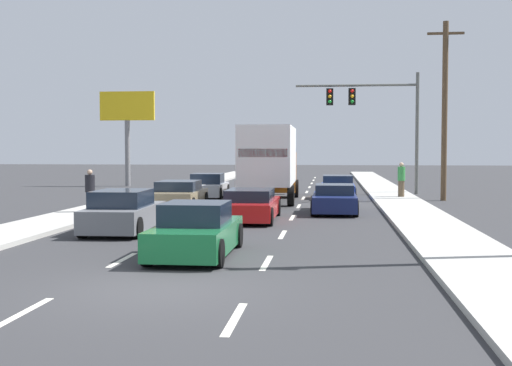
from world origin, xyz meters
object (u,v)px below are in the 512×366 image
at_px(car_red, 251,206).
at_px(car_tan, 179,196).
at_px(traffic_signal_mast, 367,106).
at_px(car_gray, 124,213).
at_px(car_navy, 334,200).
at_px(utility_pole_mid, 445,109).
at_px(box_truck, 270,160).
at_px(car_blue, 338,188).
at_px(car_silver, 208,187).
at_px(roadside_billboard, 127,119).
at_px(pedestrian_mid_block, 90,191).
at_px(car_green, 196,232).
at_px(pedestrian_near_corner, 401,180).

bearing_deg(car_red, car_tan, 131.57).
xyz_separation_m(car_tan, traffic_signal_mast, (8.58, 10.83, 4.47)).
bearing_deg(car_tan, car_gray, -89.22).
bearing_deg(car_navy, utility_pole_mid, 51.98).
relative_size(box_truck, car_blue, 2.03).
relative_size(car_silver, roadside_billboard, 0.65).
height_order(box_truck, utility_pole_mid, utility_pole_mid).
distance_m(traffic_signal_mast, pedestrian_mid_block, 18.36).
distance_m(car_green, pedestrian_near_corner, 20.17).
height_order(car_green, car_navy, car_green).
bearing_deg(car_red, traffic_signal_mast, 71.68).
xyz_separation_m(car_gray, pedestrian_mid_block, (-2.96, 4.98, 0.35)).
relative_size(car_blue, pedestrian_near_corner, 2.32).
bearing_deg(car_gray, pedestrian_mid_block, 120.72).
height_order(car_silver, car_tan, car_silver).
distance_m(car_gray, roadside_billboard, 26.35).
relative_size(car_tan, car_navy, 1.05).
relative_size(car_tan, utility_pole_mid, 0.50).
relative_size(roadside_billboard, pedestrian_mid_block, 3.98).
height_order(car_tan, car_red, car_tan).
bearing_deg(roadside_billboard, car_blue, -34.38).
xyz_separation_m(car_tan, car_green, (3.31, -12.20, 0.01)).
bearing_deg(utility_pole_mid, roadside_billboard, 151.37).
distance_m(car_gray, car_blue, 16.41).
distance_m(car_tan, car_gray, 7.92).
bearing_deg(pedestrian_mid_block, car_green, -56.36).
bearing_deg(car_navy, pedestrian_mid_block, -167.77).
height_order(car_gray, pedestrian_mid_block, pedestrian_mid_block).
bearing_deg(car_blue, box_truck, -138.46).
bearing_deg(car_blue, car_red, -106.31).
relative_size(car_silver, box_truck, 0.51).
height_order(utility_pole_mid, pedestrian_mid_block, utility_pole_mid).
height_order(car_silver, car_red, car_silver).
xyz_separation_m(car_tan, car_red, (3.64, -4.10, -0.04)).
xyz_separation_m(car_green, pedestrian_mid_block, (-6.16, 9.25, 0.38)).
relative_size(car_green, roadside_billboard, 0.63).
bearing_deg(car_silver, car_tan, -89.85).
xyz_separation_m(car_gray, traffic_signal_mast, (8.48, 18.75, 4.43)).
bearing_deg(pedestrian_mid_block, box_truck, 47.53).
xyz_separation_m(car_gray, roadside_billboard, (-7.71, 24.87, 4.07)).
xyz_separation_m(box_truck, car_green, (-0.28, -16.28, -1.50)).
bearing_deg(car_blue, pedestrian_mid_block, -134.37).
relative_size(car_red, pedestrian_mid_block, 2.77).
bearing_deg(utility_pole_mid, car_gray, -130.64).
bearing_deg(car_gray, car_red, 47.24).
bearing_deg(car_silver, pedestrian_mid_block, -106.16).
bearing_deg(car_navy, traffic_signal_mast, 80.83).
distance_m(car_red, car_green, 8.10).
distance_m(car_navy, traffic_signal_mast, 12.68).
distance_m(car_blue, car_navy, 7.90).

